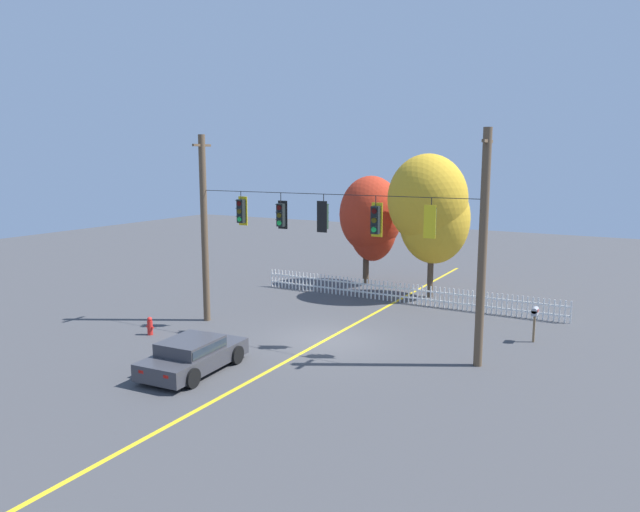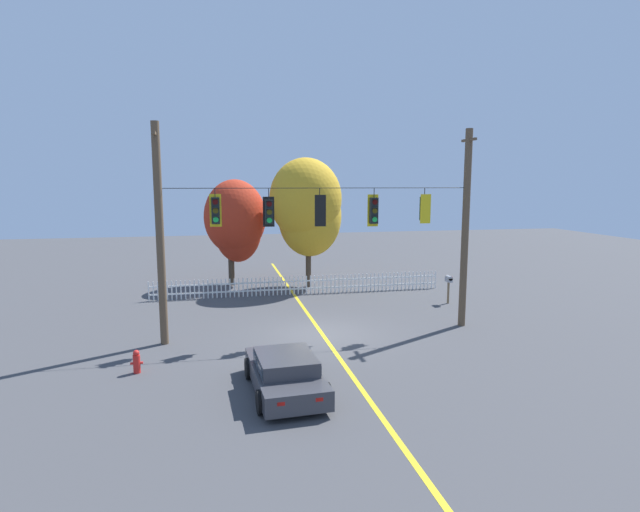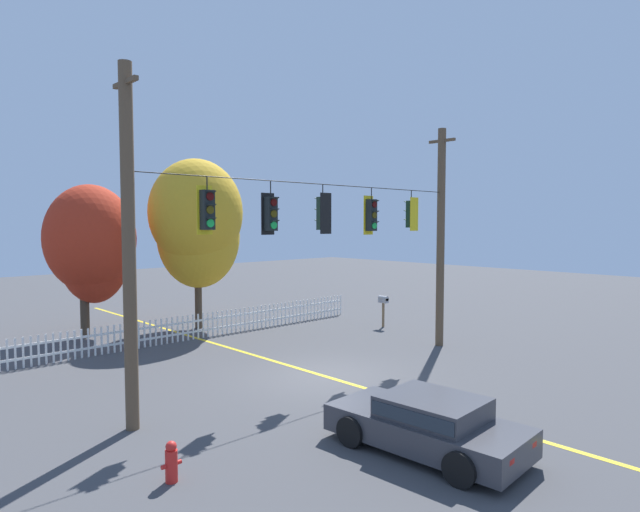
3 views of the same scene
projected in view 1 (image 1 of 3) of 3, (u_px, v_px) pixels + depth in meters
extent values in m
plane|color=#424244|center=(326.00, 340.00, 23.47)|extent=(80.00, 80.00, 0.00)
cube|color=gold|center=(326.00, 340.00, 23.47)|extent=(0.16, 36.00, 0.01)
cylinder|color=brown|center=(204.00, 230.00, 25.72)|extent=(0.29, 0.29, 8.09)
cylinder|color=brown|center=(483.00, 250.00, 19.92)|extent=(0.29, 0.29, 8.09)
cube|color=brown|center=(202.00, 145.00, 25.14)|extent=(0.10, 1.10, 0.10)
cube|color=brown|center=(487.00, 141.00, 19.34)|extent=(0.10, 1.10, 0.10)
cylinder|color=black|center=(326.00, 194.00, 22.55)|extent=(11.80, 0.02, 0.02)
cylinder|color=black|center=(241.00, 195.00, 24.51)|extent=(0.03, 0.03, 0.33)
cube|color=yellow|center=(243.00, 211.00, 24.72)|extent=(0.43, 0.02, 1.20)
cube|color=black|center=(241.00, 211.00, 24.61)|extent=(0.30, 0.24, 0.97)
cylinder|color=#410706|center=(239.00, 204.00, 24.44)|extent=(0.20, 0.03, 0.20)
cube|color=black|center=(238.00, 201.00, 24.39)|extent=(0.22, 0.12, 0.06)
cylinder|color=#463B09|center=(239.00, 211.00, 24.50)|extent=(0.20, 0.03, 0.20)
cube|color=black|center=(238.00, 209.00, 24.44)|extent=(0.22, 0.12, 0.06)
cylinder|color=green|center=(239.00, 219.00, 24.55)|extent=(0.20, 0.03, 0.20)
cube|color=black|center=(239.00, 217.00, 24.49)|extent=(0.22, 0.12, 0.06)
cylinder|color=black|center=(281.00, 198.00, 23.57)|extent=(0.03, 0.03, 0.43)
cube|color=black|center=(283.00, 215.00, 23.79)|extent=(0.43, 0.02, 1.13)
cube|color=black|center=(281.00, 215.00, 23.67)|extent=(0.30, 0.24, 0.91)
cylinder|color=#410706|center=(279.00, 208.00, 23.51)|extent=(0.20, 0.03, 0.20)
cube|color=black|center=(278.00, 205.00, 23.45)|extent=(0.22, 0.12, 0.06)
cylinder|color=#463B09|center=(279.00, 215.00, 23.56)|extent=(0.20, 0.03, 0.20)
cube|color=black|center=(278.00, 213.00, 23.50)|extent=(0.22, 0.12, 0.06)
cylinder|color=green|center=(279.00, 223.00, 23.61)|extent=(0.20, 0.03, 0.20)
cube|color=black|center=(279.00, 220.00, 23.55)|extent=(0.22, 0.12, 0.06)
cylinder|color=black|center=(324.00, 199.00, 22.62)|extent=(0.03, 0.03, 0.37)
cube|color=black|center=(322.00, 217.00, 22.62)|extent=(0.43, 0.02, 1.20)
cube|color=#1E3323|center=(324.00, 216.00, 22.73)|extent=(0.30, 0.24, 0.97)
cylinder|color=#410706|center=(325.00, 208.00, 22.80)|extent=(0.20, 0.03, 0.20)
cube|color=#1E3323|center=(326.00, 205.00, 22.82)|extent=(0.22, 0.12, 0.06)
cylinder|color=#463B09|center=(325.00, 216.00, 22.85)|extent=(0.20, 0.03, 0.20)
cube|color=#1E3323|center=(326.00, 213.00, 22.87)|extent=(0.22, 0.12, 0.06)
cylinder|color=green|center=(325.00, 224.00, 22.90)|extent=(0.20, 0.03, 0.20)
cube|color=#1E3323|center=(326.00, 221.00, 22.92)|extent=(0.22, 0.12, 0.06)
cylinder|color=black|center=(376.00, 201.00, 21.58)|extent=(0.03, 0.03, 0.38)
cube|color=yellow|center=(377.00, 220.00, 21.80)|extent=(0.43, 0.02, 1.26)
cube|color=black|center=(376.00, 220.00, 21.69)|extent=(0.30, 0.24, 1.01)
cylinder|color=#410706|center=(374.00, 211.00, 21.52)|extent=(0.20, 0.03, 0.20)
cube|color=black|center=(374.00, 208.00, 21.46)|extent=(0.22, 0.12, 0.06)
cylinder|color=#463B09|center=(374.00, 220.00, 21.57)|extent=(0.20, 0.03, 0.20)
cube|color=black|center=(374.00, 217.00, 21.52)|extent=(0.22, 0.12, 0.06)
cylinder|color=green|center=(374.00, 230.00, 21.63)|extent=(0.20, 0.03, 0.20)
cube|color=black|center=(373.00, 227.00, 21.57)|extent=(0.22, 0.12, 0.06)
cylinder|color=black|center=(432.00, 203.00, 20.56)|extent=(0.03, 0.03, 0.36)
cube|color=yellow|center=(430.00, 222.00, 20.55)|extent=(0.43, 0.02, 1.16)
cube|color=black|center=(431.00, 221.00, 20.66)|extent=(0.30, 0.24, 0.93)
cylinder|color=#410706|center=(433.00, 212.00, 20.73)|extent=(0.20, 0.03, 0.20)
cube|color=black|center=(433.00, 209.00, 20.75)|extent=(0.22, 0.12, 0.06)
cylinder|color=#463B09|center=(432.00, 221.00, 20.78)|extent=(0.20, 0.03, 0.20)
cube|color=black|center=(433.00, 218.00, 20.80)|extent=(0.22, 0.12, 0.06)
cylinder|color=green|center=(432.00, 230.00, 20.83)|extent=(0.20, 0.03, 0.20)
cube|color=black|center=(432.00, 227.00, 20.85)|extent=(0.22, 0.12, 0.06)
cube|color=white|center=(272.00, 278.00, 33.26)|extent=(0.06, 0.04, 1.00)
cube|color=white|center=(275.00, 278.00, 33.15)|extent=(0.06, 0.04, 1.00)
cube|color=white|center=(279.00, 279.00, 33.04)|extent=(0.06, 0.04, 1.00)
cube|color=white|center=(282.00, 279.00, 32.93)|extent=(0.06, 0.04, 1.00)
cube|color=white|center=(285.00, 279.00, 32.83)|extent=(0.06, 0.04, 1.00)
cube|color=white|center=(289.00, 280.00, 32.72)|extent=(0.06, 0.04, 1.00)
cube|color=white|center=(292.00, 280.00, 32.61)|extent=(0.06, 0.04, 1.00)
cube|color=white|center=(296.00, 281.00, 32.50)|extent=(0.06, 0.04, 1.00)
cube|color=white|center=(299.00, 281.00, 32.39)|extent=(0.06, 0.04, 1.00)
cube|color=white|center=(303.00, 281.00, 32.28)|extent=(0.06, 0.04, 1.00)
cube|color=white|center=(306.00, 282.00, 32.17)|extent=(0.06, 0.04, 1.00)
cube|color=white|center=(310.00, 282.00, 32.06)|extent=(0.06, 0.04, 1.00)
cube|color=white|center=(314.00, 283.00, 31.95)|extent=(0.06, 0.04, 1.00)
cube|color=white|center=(317.00, 283.00, 31.85)|extent=(0.06, 0.04, 1.00)
cube|color=white|center=(321.00, 283.00, 31.74)|extent=(0.06, 0.04, 1.00)
cube|color=white|center=(325.00, 284.00, 31.63)|extent=(0.06, 0.04, 1.00)
cube|color=white|center=(328.00, 284.00, 31.52)|extent=(0.06, 0.04, 1.00)
cube|color=white|center=(332.00, 285.00, 31.41)|extent=(0.06, 0.04, 1.00)
cube|color=white|center=(336.00, 285.00, 31.30)|extent=(0.06, 0.04, 1.00)
cube|color=white|center=(340.00, 286.00, 31.19)|extent=(0.06, 0.04, 1.00)
cube|color=white|center=(344.00, 286.00, 31.08)|extent=(0.06, 0.04, 1.00)
cube|color=white|center=(347.00, 287.00, 30.97)|extent=(0.06, 0.04, 1.00)
cube|color=white|center=(351.00, 287.00, 30.86)|extent=(0.06, 0.04, 1.00)
cube|color=white|center=(355.00, 287.00, 30.76)|extent=(0.06, 0.04, 1.00)
cube|color=white|center=(359.00, 288.00, 30.65)|extent=(0.06, 0.04, 1.00)
cube|color=white|center=(363.00, 288.00, 30.54)|extent=(0.06, 0.04, 1.00)
cube|color=white|center=(367.00, 289.00, 30.43)|extent=(0.06, 0.04, 1.00)
cube|color=white|center=(371.00, 289.00, 30.32)|extent=(0.06, 0.04, 1.00)
cube|color=white|center=(375.00, 290.00, 30.21)|extent=(0.06, 0.04, 1.00)
cube|color=white|center=(379.00, 290.00, 30.10)|extent=(0.06, 0.04, 1.00)
cube|color=white|center=(383.00, 291.00, 29.99)|extent=(0.06, 0.04, 1.00)
cube|color=white|center=(388.00, 291.00, 29.88)|extent=(0.06, 0.04, 1.00)
cube|color=white|center=(392.00, 292.00, 29.78)|extent=(0.06, 0.04, 1.00)
cube|color=white|center=(396.00, 292.00, 29.67)|extent=(0.06, 0.04, 1.00)
cube|color=white|center=(400.00, 293.00, 29.56)|extent=(0.06, 0.04, 1.00)
cube|color=white|center=(404.00, 293.00, 29.45)|extent=(0.06, 0.04, 1.00)
cube|color=white|center=(409.00, 294.00, 29.34)|extent=(0.06, 0.04, 1.00)
cube|color=white|center=(413.00, 294.00, 29.23)|extent=(0.06, 0.04, 1.00)
cube|color=white|center=(417.00, 295.00, 29.12)|extent=(0.06, 0.04, 1.00)
cube|color=white|center=(422.00, 295.00, 29.01)|extent=(0.06, 0.04, 1.00)
cube|color=white|center=(426.00, 296.00, 28.90)|extent=(0.06, 0.04, 1.00)
cube|color=white|center=(431.00, 296.00, 28.79)|extent=(0.06, 0.04, 1.00)
cube|color=white|center=(435.00, 297.00, 28.69)|extent=(0.06, 0.04, 1.00)
cube|color=white|center=(440.00, 297.00, 28.58)|extent=(0.06, 0.04, 1.00)
cube|color=white|center=(444.00, 298.00, 28.47)|extent=(0.06, 0.04, 1.00)
cube|color=white|center=(449.00, 298.00, 28.36)|extent=(0.06, 0.04, 1.00)
cube|color=white|center=(453.00, 299.00, 28.25)|extent=(0.06, 0.04, 1.00)
cube|color=white|center=(458.00, 299.00, 28.14)|extent=(0.06, 0.04, 1.00)
cube|color=white|center=(463.00, 300.00, 28.03)|extent=(0.06, 0.04, 1.00)
cube|color=white|center=(468.00, 300.00, 27.92)|extent=(0.06, 0.04, 1.00)
cube|color=white|center=(472.00, 301.00, 27.81)|extent=(0.06, 0.04, 1.00)
cube|color=white|center=(477.00, 302.00, 27.71)|extent=(0.06, 0.04, 1.00)
cube|color=white|center=(482.00, 302.00, 27.60)|extent=(0.06, 0.04, 1.00)
cube|color=white|center=(487.00, 303.00, 27.49)|extent=(0.06, 0.04, 1.00)
cube|color=white|center=(492.00, 303.00, 27.38)|extent=(0.06, 0.04, 1.00)
cube|color=white|center=(497.00, 304.00, 27.27)|extent=(0.06, 0.04, 1.00)
cube|color=white|center=(502.00, 304.00, 27.16)|extent=(0.06, 0.04, 1.00)
cube|color=white|center=(507.00, 305.00, 27.05)|extent=(0.06, 0.04, 1.00)
cube|color=white|center=(512.00, 306.00, 26.94)|extent=(0.06, 0.04, 1.00)
cube|color=white|center=(517.00, 306.00, 26.83)|extent=(0.06, 0.04, 1.00)
cube|color=white|center=(522.00, 307.00, 26.72)|extent=(0.06, 0.04, 1.00)
cube|color=white|center=(528.00, 307.00, 26.62)|extent=(0.06, 0.04, 1.00)
cube|color=white|center=(533.00, 308.00, 26.51)|extent=(0.06, 0.04, 1.00)
cube|color=white|center=(538.00, 309.00, 26.40)|extent=(0.06, 0.04, 1.00)
cube|color=white|center=(543.00, 309.00, 26.29)|extent=(0.06, 0.04, 1.00)
cube|color=white|center=(549.00, 310.00, 26.18)|extent=(0.06, 0.04, 1.00)
cube|color=white|center=(554.00, 310.00, 26.07)|extent=(0.06, 0.04, 1.00)
cube|color=white|center=(560.00, 311.00, 25.96)|extent=(0.06, 0.04, 1.00)
cube|color=white|center=(565.00, 312.00, 25.85)|extent=(0.06, 0.04, 1.00)
cube|color=white|center=(571.00, 312.00, 25.74)|extent=(0.06, 0.04, 1.00)
cube|color=white|center=(402.00, 297.00, 29.56)|extent=(15.57, 0.03, 0.08)
cube|color=white|center=(403.00, 288.00, 29.49)|extent=(15.57, 0.03, 0.08)
cylinder|color=#473828|center=(366.00, 265.00, 33.96)|extent=(0.35, 0.35, 2.21)
ellipsoid|color=#B22D19|center=(373.00, 225.00, 33.34)|extent=(2.80, 2.42, 4.07)
ellipsoid|color=#B22D19|center=(371.00, 214.00, 33.33)|extent=(3.56, 3.40, 4.32)
cylinder|color=#473828|center=(430.00, 271.00, 30.58)|extent=(0.31, 0.31, 2.76)
ellipsoid|color=gold|center=(434.00, 219.00, 30.15)|extent=(3.61, 3.40, 4.58)
ellipsoid|color=gold|center=(434.00, 215.00, 30.26)|extent=(2.74, 2.60, 3.75)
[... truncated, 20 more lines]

